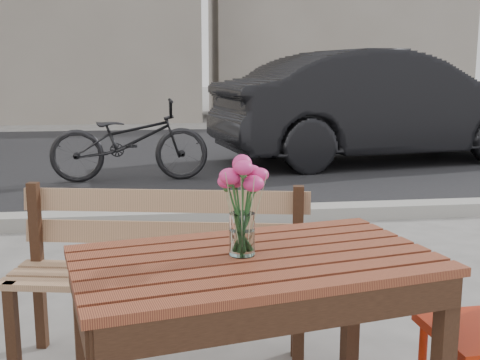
{
  "coord_description": "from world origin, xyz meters",
  "views": [
    {
      "loc": [
        -0.08,
        -2.01,
        1.31
      ],
      "look_at": [
        0.18,
        -0.1,
        0.95
      ],
      "focal_mm": 45.0,
      "sensor_mm": 36.0,
      "label": 1
    }
  ],
  "objects_px": {
    "main_table": "(255,290)",
    "parked_car": "(382,106)",
    "bicycle": "(129,140)",
    "main_vase": "(242,193)"
  },
  "relations": [
    {
      "from": "main_table",
      "to": "bicycle",
      "type": "bearing_deg",
      "value": 85.13
    },
    {
      "from": "main_table",
      "to": "parked_car",
      "type": "relative_size",
      "value": 0.27
    },
    {
      "from": "main_table",
      "to": "parked_car",
      "type": "bearing_deg",
      "value": 54.02
    },
    {
      "from": "parked_car",
      "to": "main_vase",
      "type": "bearing_deg",
      "value": 146.31
    },
    {
      "from": "main_table",
      "to": "bicycle",
      "type": "height_order",
      "value": "bicycle"
    },
    {
      "from": "bicycle",
      "to": "parked_car",
      "type": "bearing_deg",
      "value": -74.26
    },
    {
      "from": "main_table",
      "to": "main_vase",
      "type": "distance_m",
      "value": 0.33
    },
    {
      "from": "main_table",
      "to": "bicycle",
      "type": "relative_size",
      "value": 0.7
    },
    {
      "from": "main_vase",
      "to": "bicycle",
      "type": "height_order",
      "value": "main_vase"
    },
    {
      "from": "parked_car",
      "to": "bicycle",
      "type": "height_order",
      "value": "parked_car"
    }
  ]
}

